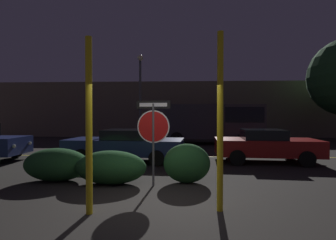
{
  "coord_description": "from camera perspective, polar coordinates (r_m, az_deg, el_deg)",
  "views": [
    {
      "loc": [
        0.46,
        -5.47,
        1.9
      ],
      "look_at": [
        -0.01,
        4.56,
        1.73
      ],
      "focal_mm": 28.0,
      "sensor_mm": 36.0,
      "label": 1
    }
  ],
  "objects": [
    {
      "name": "ground_plane",
      "position": [
        5.8,
        -2.12,
        -18.12
      ],
      "size": [
        260.0,
        260.0,
        0.0
      ],
      "primitive_type": "plane",
      "color": "black"
    },
    {
      "name": "road_center_stripe",
      "position": [
        12.28,
        0.53,
        -7.92
      ],
      "size": [
        41.57,
        0.12,
        0.01
      ],
      "primitive_type": "cube",
      "color": "gold",
      "rests_on": "ground_plane"
    },
    {
      "name": "stop_sign",
      "position": [
        7.07,
        -3.22,
        -1.35
      ],
      "size": [
        0.92,
        0.11,
        2.3
      ],
      "rotation": [
        0.0,
        0.0,
        -0.1
      ],
      "color": "#4C4C51",
      "rests_on": "ground_plane"
    },
    {
      "name": "yellow_pole_left",
      "position": [
        5.25,
        -16.84,
        -1.18
      ],
      "size": [
        0.13,
        0.13,
        3.41
      ],
      "primitive_type": "cylinder",
      "color": "yellow",
      "rests_on": "ground_plane"
    },
    {
      "name": "yellow_pole_right",
      "position": [
        5.29,
        11.28,
        -0.34
      ],
      "size": [
        0.12,
        0.12,
        3.56
      ],
      "primitive_type": "cylinder",
      "color": "yellow",
      "rests_on": "ground_plane"
    },
    {
      "name": "hedge_bush_1",
      "position": [
        8.35,
        -23.12,
        -8.92
      ],
      "size": [
        1.9,
        1.07,
        0.95
      ],
      "primitive_type": "ellipsoid",
      "color": "#1E4C23",
      "rests_on": "ground_plane"
    },
    {
      "name": "hedge_bush_2",
      "position": [
        7.53,
        -12.35,
        -10.03
      ],
      "size": [
        1.98,
        0.99,
        0.93
      ],
      "primitive_type": "ellipsoid",
      "color": "#1E4C23",
      "rests_on": "ground_plane"
    },
    {
      "name": "hedge_bush_3",
      "position": [
        7.49,
        4.13,
        -9.38
      ],
      "size": [
        1.32,
        0.79,
        1.11
      ],
      "primitive_type": "ellipsoid",
      "color": "#1E4C23",
      "rests_on": "ground_plane"
    },
    {
      "name": "passing_car_2",
      "position": [
        11.1,
        -9.16,
        -5.31
      ],
      "size": [
        4.99,
        2.31,
        1.32
      ],
      "rotation": [
        0.0,
        0.0,
        1.49
      ],
      "color": "navy",
      "rests_on": "ground_plane"
    },
    {
      "name": "passing_car_3",
      "position": [
        11.44,
        20.4,
        -5.15
      ],
      "size": [
        4.24,
        2.28,
        1.33
      ],
      "rotation": [
        0.0,
        0.0,
        -1.65
      ],
      "color": "maroon",
      "rests_on": "ground_plane"
    },
    {
      "name": "delivery_truck",
      "position": [
        17.84,
        9.65,
        -0.18
      ],
      "size": [
        7.11,
        2.91,
        2.64
      ],
      "rotation": [
        0.0,
        0.0,
        -1.65
      ],
      "color": "#2D2D33",
      "rests_on": "ground_plane"
    },
    {
      "name": "street_lamp",
      "position": [
        18.04,
        -6.06,
        6.71
      ],
      "size": [
        0.39,
        0.39,
        6.03
      ],
      "color": "#4C4C51",
      "rests_on": "ground_plane"
    },
    {
      "name": "building_backdrop",
      "position": [
        25.57,
        5.69,
        2.21
      ],
      "size": [
        35.48,
        5.0,
        4.92
      ],
      "primitive_type": "cube",
      "color": "#6B5B4C",
      "rests_on": "ground_plane"
    }
  ]
}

